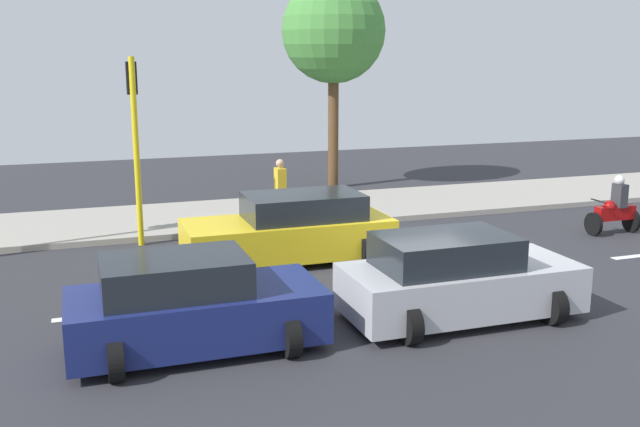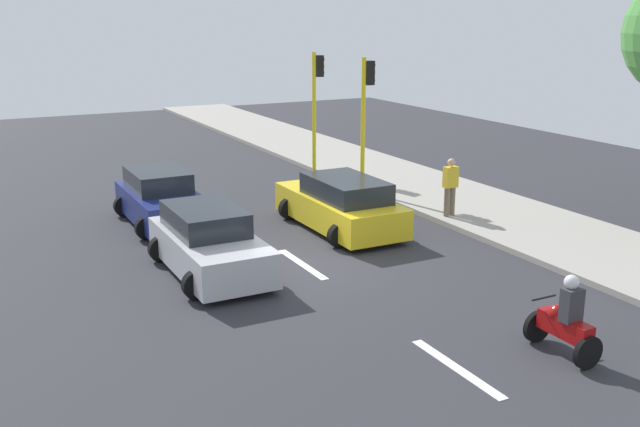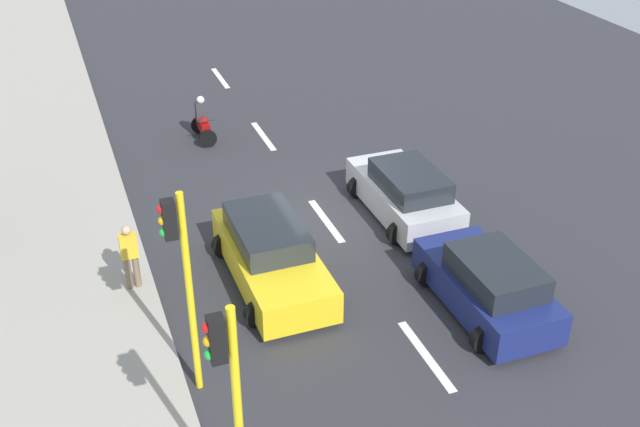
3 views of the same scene
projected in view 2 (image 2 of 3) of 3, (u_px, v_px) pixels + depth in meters
The scene contains 13 objects.
ground_plane at pixel (302, 266), 17.60m from camera, with size 40.00×60.00×0.10m, color #2D2D33.
sidewalk at pixel (524, 224), 20.67m from camera, with size 4.00×60.00×0.15m, color #9E998E.
lane_stripe_north at pixel (457, 368), 12.44m from camera, with size 0.20×2.40×0.01m, color white.
lane_stripe_mid at pixel (302, 264), 17.58m from camera, with size 0.20×2.40×0.01m, color white.
lane_stripe_south at pixel (218, 207), 22.72m from camera, with size 0.20×2.40×0.01m, color white.
lane_stripe_far_south at pixel (164, 171), 27.85m from camera, with size 0.20×2.40×0.01m, color white.
car_dark_blue at pixel (161, 199), 20.83m from camera, with size 2.19×3.92×1.52m.
car_silver at pixel (209, 243), 16.84m from camera, with size 2.20×4.11×1.52m.
car_yellow_cab at pixel (341, 205), 20.23m from camera, with size 2.27×4.58×1.52m.
motorcycle at pixel (565, 322), 12.75m from camera, with size 0.60×1.30×1.53m.
pedestrian_near_signal at pixel (450, 185), 21.00m from camera, with size 0.40×0.24×1.69m.
traffic_light_corner at pixel (366, 107), 23.42m from camera, with size 0.49×0.24×4.50m.
traffic_light_midblock at pixel (316, 96), 26.40m from camera, with size 0.49×0.24×4.50m.
Camera 2 is at (-7.27, -14.96, 5.85)m, focal length 41.04 mm.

